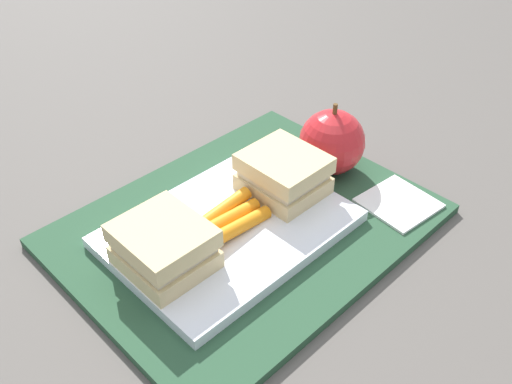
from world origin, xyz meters
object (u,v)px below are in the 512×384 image
object	(u,v)px
sandwich_half_left	(164,246)
sandwich_half_right	(284,174)
apple	(333,143)
carrot_sticks_bundle	(229,219)
paper_napkin	(399,203)
food_tray	(229,229)

from	to	relation	value
sandwich_half_left	sandwich_half_right	world-z (taller)	same
sandwich_half_right	apple	size ratio (longest dim) A/B	0.94
sandwich_half_right	apple	xyz separation A→B (m)	(0.08, -0.00, 0.00)
carrot_sticks_bundle	apple	xyz separation A→B (m)	(0.16, -0.00, 0.02)
sandwich_half_left	paper_napkin	world-z (taller)	sandwich_half_left
carrot_sticks_bundle	sandwich_half_left	bearing A→B (deg)	179.61
carrot_sticks_bundle	apple	size ratio (longest dim) A/B	0.91
sandwich_half_left	sandwich_half_right	size ratio (longest dim) A/B	1.00
carrot_sticks_bundle	apple	world-z (taller)	apple
food_tray	sandwich_half_right	distance (m)	0.08
sandwich_half_left	apple	distance (m)	0.23
sandwich_half_left	carrot_sticks_bundle	xyz separation A→B (m)	(0.08, -0.00, -0.01)
carrot_sticks_bundle	paper_napkin	bearing A→B (deg)	-30.05
food_tray	carrot_sticks_bundle	xyz separation A→B (m)	(0.00, -0.00, 0.01)
sandwich_half_right	carrot_sticks_bundle	size ratio (longest dim) A/B	1.03
food_tray	paper_napkin	xyz separation A→B (m)	(0.16, -0.09, -0.00)
sandwich_half_left	carrot_sticks_bundle	distance (m)	0.08
sandwich_half_right	sandwich_half_left	bearing A→B (deg)	180.00
food_tray	carrot_sticks_bundle	world-z (taller)	carrot_sticks_bundle
apple	paper_napkin	size ratio (longest dim) A/B	1.22
sandwich_half_right	carrot_sticks_bundle	world-z (taller)	sandwich_half_right
sandwich_half_right	apple	distance (m)	0.08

